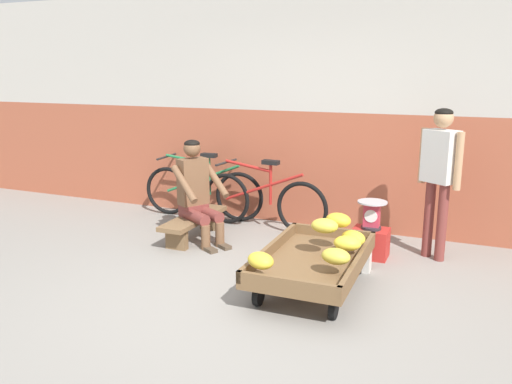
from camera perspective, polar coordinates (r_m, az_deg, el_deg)
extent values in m
plane|color=gray|center=(4.43, -3.81, -12.19)|extent=(80.00, 80.00, 0.00)
cube|color=#A35138|center=(6.56, 6.54, 2.64)|extent=(16.00, 0.30, 1.40)
cube|color=#B7B2A8|center=(6.45, 6.88, 15.15)|extent=(16.00, 0.30, 1.44)
cube|color=brown|center=(4.68, 6.21, -7.68)|extent=(0.87, 1.46, 0.05)
cube|color=brown|center=(4.77, 1.58, -6.24)|extent=(0.07, 1.44, 0.10)
cube|color=brown|center=(4.57, 11.10, -7.38)|extent=(0.07, 1.44, 0.10)
cube|color=brown|center=(5.29, 8.32, -4.37)|extent=(0.84, 0.06, 0.10)
cube|color=brown|center=(4.03, 3.45, -10.02)|extent=(0.84, 0.06, 0.10)
cylinder|color=black|center=(5.26, 4.37, -6.90)|extent=(0.05, 0.18, 0.18)
cylinder|color=black|center=(5.12, 11.16, -7.70)|extent=(0.05, 0.18, 0.18)
cylinder|color=black|center=(4.38, 0.27, -11.13)|extent=(0.05, 0.18, 0.18)
cylinder|color=black|center=(4.21, 8.44, -12.34)|extent=(0.05, 0.18, 0.18)
ellipsoid|color=gold|center=(4.31, 8.68, -6.93)|extent=(0.26, 0.20, 0.13)
ellipsoid|color=gold|center=(4.78, 10.54, -4.93)|extent=(0.30, 0.28, 0.13)
ellipsoid|color=yellow|center=(4.64, 9.92, -5.50)|extent=(0.27, 0.23, 0.13)
ellipsoid|color=gold|center=(4.17, 0.50, -7.47)|extent=(0.30, 0.27, 0.13)
ellipsoid|color=gold|center=(4.83, 8.94, -3.03)|extent=(0.28, 0.23, 0.13)
ellipsoid|color=gold|center=(4.67, 7.47, -3.66)|extent=(0.26, 0.20, 0.13)
cube|color=brown|center=(6.01, -6.76, -2.82)|extent=(0.31, 1.10, 0.05)
cube|color=brown|center=(6.37, -5.03, -3.11)|extent=(0.24, 0.08, 0.22)
cube|color=brown|center=(5.74, -8.61, -5.09)|extent=(0.24, 0.08, 0.22)
cylinder|color=brown|center=(5.76, -3.96, -4.62)|extent=(0.10, 0.10, 0.27)
cube|color=#4C3D2D|center=(5.75, -3.61, -5.86)|extent=(0.24, 0.19, 0.04)
cylinder|color=brown|center=(5.87, -5.04, -2.42)|extent=(0.41, 0.31, 0.13)
cylinder|color=brown|center=(5.67, -5.49, -4.95)|extent=(0.10, 0.10, 0.27)
cube|color=#4C3D2D|center=(5.66, -5.15, -6.21)|extent=(0.24, 0.19, 0.04)
cylinder|color=brown|center=(5.78, -6.56, -2.70)|extent=(0.41, 0.31, 0.13)
cube|color=brown|center=(5.99, -6.78, -1.95)|extent=(0.33, 0.35, 0.14)
cube|color=brown|center=(5.91, -6.87, 1.14)|extent=(0.32, 0.37, 0.52)
cylinder|color=brown|center=(5.87, -4.41, 1.38)|extent=(0.44, 0.30, 0.36)
cylinder|color=brown|center=(5.67, -7.82, 0.87)|extent=(0.44, 0.30, 0.36)
sphere|color=brown|center=(5.84, -6.97, 4.74)|extent=(0.19, 0.19, 0.19)
ellipsoid|color=black|center=(5.84, -6.99, 5.25)|extent=(0.17, 0.17, 0.09)
cube|color=red|center=(5.56, 12.33, -5.43)|extent=(0.36, 0.28, 0.30)
cylinder|color=#28282D|center=(5.51, 12.42, -3.80)|extent=(0.20, 0.20, 0.03)
cube|color=#C6384C|center=(5.47, 12.49, -2.45)|extent=(0.16, 0.10, 0.24)
cylinder|color=white|center=(5.42, 12.38, -2.59)|extent=(0.13, 0.01, 0.13)
cylinder|color=#B2B5BA|center=(5.43, 12.56, -1.08)|extent=(0.30, 0.30, 0.01)
torus|color=black|center=(7.06, -9.56, 0.14)|extent=(0.64, 0.09, 0.64)
torus|color=black|center=(6.63, -1.83, -0.53)|extent=(0.64, 0.09, 0.64)
cylinder|color=#236B3D|center=(6.79, -5.86, 1.45)|extent=(1.03, 0.10, 0.43)
cylinder|color=#236B3D|center=(6.74, -5.10, 1.73)|extent=(0.04, 0.04, 0.48)
cylinder|color=#236B3D|center=(6.83, -7.46, 3.54)|extent=(0.62, 0.07, 0.12)
cube|color=black|center=(6.69, -5.14, 4.00)|extent=(0.21, 0.11, 0.05)
cylinder|color=black|center=(6.97, -9.71, 3.82)|extent=(0.06, 0.48, 0.03)
torus|color=black|center=(6.56, -3.20, -0.72)|extent=(0.64, 0.10, 0.64)
torus|color=black|center=(6.11, 5.04, -1.79)|extent=(0.64, 0.10, 0.64)
cylinder|color=#AD231E|center=(6.27, 0.78, 0.53)|extent=(1.03, 0.12, 0.43)
cylinder|color=#AD231E|center=(6.22, 1.60, 0.80)|extent=(0.04, 0.04, 0.48)
cylinder|color=#AD231E|center=(6.31, -0.88, 2.85)|extent=(0.62, 0.09, 0.12)
cube|color=black|center=(6.16, 1.61, 3.25)|extent=(0.21, 0.12, 0.05)
cylinder|color=black|center=(6.46, -3.26, 3.25)|extent=(0.07, 0.48, 0.03)
cylinder|color=brown|center=(5.58, 19.56, -3.14)|extent=(0.10, 0.10, 0.80)
cylinder|color=brown|center=(5.67, 18.27, -2.78)|extent=(0.10, 0.10, 0.80)
cube|color=silver|center=(5.48, 19.43, 3.68)|extent=(0.38, 0.34, 0.52)
cylinder|color=tan|center=(5.36, 21.19, 3.13)|extent=(0.07, 0.07, 0.56)
cylinder|color=tan|center=(5.61, 17.71, 3.81)|extent=(0.07, 0.07, 0.56)
sphere|color=tan|center=(5.44, 19.73, 7.58)|extent=(0.19, 0.19, 0.19)
ellipsoid|color=black|center=(5.43, 19.77, 8.13)|extent=(0.17, 0.17, 0.09)
cube|color=silver|center=(5.17, 11.37, -7.15)|extent=(0.18, 0.12, 0.24)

